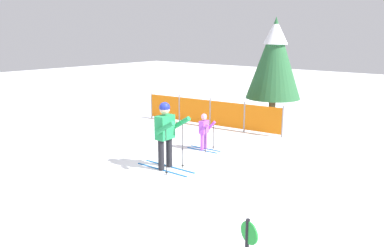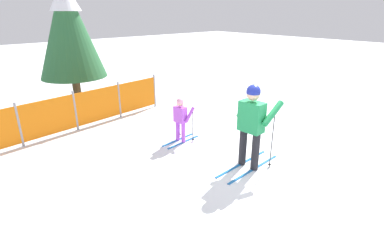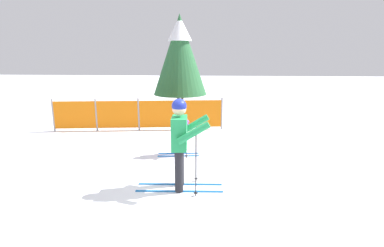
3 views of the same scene
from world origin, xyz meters
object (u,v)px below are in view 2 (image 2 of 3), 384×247
object	(u,v)px
skier_adult	(252,119)
conifer_far	(68,27)
skier_child	(181,117)
safety_fence	(75,111)

from	to	relation	value
skier_adult	conifer_far	size ratio (longest dim) A/B	0.43
skier_adult	skier_child	distance (m)	2.02
safety_fence	conifer_far	xyz separation A→B (m)	(1.15, 2.80, 2.02)
skier_child	conifer_far	size ratio (longest dim) A/B	0.27
skier_adult	skier_child	world-z (taller)	skier_adult
skier_adult	safety_fence	world-z (taller)	skier_adult
conifer_far	skier_child	bearing A→B (deg)	-84.60
skier_adult	safety_fence	distance (m)	4.88
conifer_far	safety_fence	bearing A→B (deg)	-112.31
skier_adult	conifer_far	world-z (taller)	conifer_far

